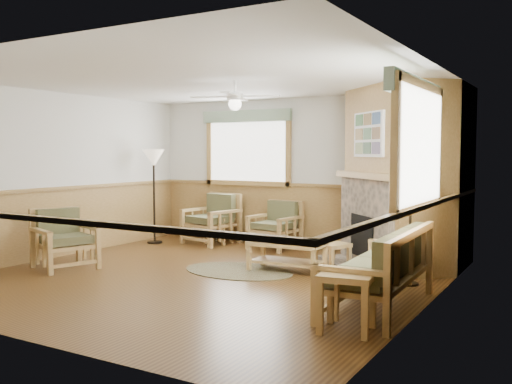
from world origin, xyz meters
The scene contains 24 objects.
floor centered at (0.00, 0.00, -0.01)m, with size 6.00×6.00×0.01m, color #4E3215.
ceiling centered at (0.00, 0.00, 2.70)m, with size 6.00×6.00×0.01m, color white.
wall_back centered at (0.00, 3.00, 1.35)m, with size 6.00×0.02×2.70m, color silver.
wall_front centered at (0.00, -3.00, 1.35)m, with size 6.00×0.02×2.70m, color silver.
wall_left centered at (-3.00, 0.00, 1.35)m, with size 0.02×6.00×2.70m, color silver.
wall_right centered at (3.00, 0.00, 1.35)m, with size 0.02×6.00×2.70m, color silver.
wainscot centered at (0.00, 0.00, 0.55)m, with size 6.00×6.00×1.10m, color #9F7941, non-canonical shape.
fireplace centered at (2.05, 2.05, 1.35)m, with size 2.20×2.20×2.70m, color #9F7941, non-canonical shape.
window_back centered at (-1.10, 2.96, 2.53)m, with size 1.90×0.16×1.50m, color white, non-canonical shape.
window_right centered at (2.96, -0.20, 2.53)m, with size 0.16×1.90×1.50m, color white, non-canonical shape.
ceiling_fan centered at (0.30, 0.30, 2.66)m, with size 1.24×1.24×0.36m, color white, non-canonical shape.
sofa centered at (2.55, -0.32, 0.44)m, with size 0.79×1.93×0.89m, color tan, non-canonical shape.
armchair_back_left centered at (-1.59, 2.44, 0.47)m, with size 0.83×0.83×0.94m, color tan, non-canonical shape.
armchair_back_right centered at (-0.29, 2.55, 0.42)m, with size 0.75×0.75×0.84m, color tan, non-canonical shape.
armchair_left centered at (-2.16, -0.54, 0.44)m, with size 0.78×0.78×0.88m, color tan, non-canonical shape.
coffee_table centered at (0.78, 0.93, 0.22)m, with size 1.08×0.54×0.43m, color tan, non-canonical shape.
end_table_chairs centered at (-1.49, 2.55, 0.25)m, with size 0.44×0.43×0.50m, color tan, non-canonical shape.
end_table_sofa centered at (2.55, -1.26, 0.28)m, with size 0.51×0.49×0.57m, color tan, non-canonical shape.
footstool centered at (1.26, 1.48, 0.19)m, with size 0.43×0.43×0.37m, color tan, non-canonical shape.
braided_rug centered at (0.19, 0.55, 0.01)m, with size 1.67×1.67×0.01m, color brown.
floor_lamp_left centered at (-2.55, 1.94, 0.89)m, with size 0.41×0.41×1.78m, color black, non-canonical shape.
floor_lamp_right centered at (2.55, 0.97, 0.77)m, with size 0.35×0.35×1.53m, color black, non-canonical shape.
book_red centered at (0.93, 0.88, 0.46)m, with size 0.22×0.30×0.03m, color maroon.
book_dark centered at (0.63, 1.00, 0.46)m, with size 0.20×0.27×0.03m, color black.
Camera 1 is at (4.50, -6.34, 1.72)m, focal length 40.00 mm.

